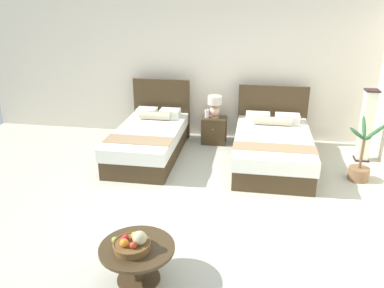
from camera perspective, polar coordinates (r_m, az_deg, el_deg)
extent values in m
cube|color=beige|center=(5.57, 0.20, -9.52)|extent=(9.74, 9.77, 0.02)
cube|color=beige|center=(7.98, 3.81, 10.73)|extent=(9.74, 0.12, 2.75)
cube|color=#3F2F1B|center=(7.20, -6.28, -0.70)|extent=(1.06, 2.11, 0.31)
cube|color=white|center=(7.10, -6.36, 1.30)|extent=(1.10, 2.15, 0.22)
cube|color=#3F2F1B|center=(8.04, -4.38, 5.11)|extent=(1.14, 0.06, 1.20)
cube|color=white|center=(7.83, -6.53, 4.63)|extent=(0.38, 0.30, 0.14)
cube|color=white|center=(7.72, -3.20, 4.49)|extent=(0.38, 0.30, 0.14)
cylinder|color=beige|center=(7.55, -5.32, 4.07)|extent=(0.58, 0.15, 0.15)
cube|color=#A1825E|center=(6.56, -7.69, 0.58)|extent=(1.12, 0.41, 0.01)
cube|color=#3F2F1B|center=(6.96, 11.40, -1.80)|extent=(1.24, 2.12, 0.32)
cube|color=white|center=(6.86, 11.57, 0.29)|extent=(1.28, 2.16, 0.23)
cube|color=#3F2F1B|center=(7.84, 11.44, 4.12)|extent=(1.32, 0.06, 1.15)
cube|color=white|center=(7.55, 9.45, 3.90)|extent=(0.45, 0.30, 0.14)
cube|color=white|center=(7.57, 13.57, 3.64)|extent=(0.45, 0.30, 0.14)
cylinder|color=beige|center=(7.32, 11.56, 3.25)|extent=(0.68, 0.15, 0.15)
cube|color=#A1825E|center=(6.30, 11.78, -0.50)|extent=(1.30, 0.35, 0.01)
cube|color=#3F2F1B|center=(7.81, 3.19, 2.03)|extent=(0.47, 0.38, 0.52)
sphere|color=tan|center=(7.59, 3.04, 2.08)|extent=(0.02, 0.02, 0.02)
cylinder|color=#D2A38D|center=(7.74, 3.25, 3.97)|extent=(0.18, 0.18, 0.02)
ellipsoid|color=#D2A38D|center=(7.71, 3.27, 4.75)|extent=(0.21, 0.21, 0.20)
cylinder|color=#99844C|center=(7.68, 3.29, 5.61)|extent=(0.02, 0.02, 0.04)
cylinder|color=beige|center=(7.65, 3.30, 6.33)|extent=(0.28, 0.28, 0.16)
cylinder|color=silver|center=(7.68, 2.16, 4.36)|extent=(0.08, 0.08, 0.15)
torus|color=silver|center=(7.66, 2.17, 4.94)|extent=(0.08, 0.08, 0.01)
cylinder|color=#3F2F1B|center=(4.45, -7.66, -18.64)|extent=(0.46, 0.46, 0.02)
cylinder|color=#3F2F1B|center=(4.33, -7.78, -16.84)|extent=(0.13, 0.13, 0.38)
cylinder|color=#3F2F1B|center=(4.21, -7.93, -14.62)|extent=(0.78, 0.78, 0.04)
cylinder|color=brown|center=(4.14, -8.64, -14.37)|extent=(0.36, 0.36, 0.08)
torus|color=brown|center=(4.12, -8.67, -13.93)|extent=(0.38, 0.38, 0.02)
sphere|color=gold|center=(4.16, -8.22, -12.92)|extent=(0.08, 0.08, 0.08)
sphere|color=red|center=(4.15, -9.54, -13.17)|extent=(0.07, 0.07, 0.07)
sphere|color=orange|center=(4.07, -9.73, -13.86)|extent=(0.09, 0.09, 0.09)
sphere|color=#BC371F|center=(4.04, -8.47, -14.23)|extent=(0.07, 0.07, 0.07)
sphere|color=#BFB88E|center=(4.07, -7.56, -13.25)|extent=(0.14, 0.14, 0.14)
sphere|color=#84B33E|center=(4.26, -11.03, -13.42)|extent=(0.07, 0.07, 0.07)
cube|color=#2D1D1E|center=(7.71, 23.11, -1.97)|extent=(0.23, 0.23, 0.03)
cube|color=white|center=(7.50, 23.80, 2.43)|extent=(0.19, 0.19, 1.22)
cube|color=#2D1D1E|center=(7.34, 24.53, 7.03)|extent=(0.23, 0.23, 0.02)
cylinder|color=brown|center=(6.88, 22.83, -3.96)|extent=(0.33, 0.33, 0.20)
cylinder|color=brown|center=(6.75, 23.25, -1.32)|extent=(0.04, 0.04, 0.48)
ellipsoid|color=#306138|center=(6.67, 24.96, 1.63)|extent=(0.34, 0.07, 0.32)
ellipsoid|color=#306138|center=(6.72, 23.50, 2.20)|extent=(0.07, 0.28, 0.35)
ellipsoid|color=#306138|center=(6.61, 22.66, 1.40)|extent=(0.28, 0.08, 0.23)
ellipsoid|color=#306138|center=(6.53, 24.03, 0.86)|extent=(0.09, 0.28, 0.22)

